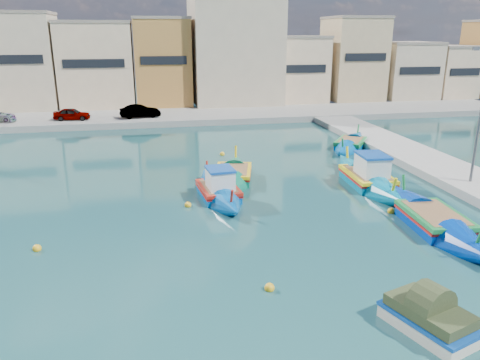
{
  "coord_description": "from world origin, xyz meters",
  "views": [
    {
      "loc": [
        -0.45,
        -16.53,
        8.66
      ],
      "look_at": [
        4.0,
        6.0,
        1.4
      ],
      "focal_mm": 35.0,
      "sensor_mm": 36.0,
      "label": 1
    }
  ],
  "objects_px": {
    "quay_street_lamp": "(480,115)",
    "luzzu_turquoise_cabin": "(367,179)",
    "luzzu_blue_south": "(434,222)",
    "luzzu_blue_cabin": "(219,192)",
    "luzzu_cyan_mid": "(350,145)",
    "tender_near": "(429,319)",
    "luzzu_green": "(233,176)",
    "church_block": "(234,35)"
  },
  "relations": [
    {
      "from": "luzzu_cyan_mid",
      "to": "tender_near",
      "type": "distance_m",
      "value": 23.86
    },
    {
      "from": "luzzu_blue_cabin",
      "to": "luzzu_turquoise_cabin",
      "type": "bearing_deg",
      "value": 3.2
    },
    {
      "from": "quay_street_lamp",
      "to": "luzzu_blue_south",
      "type": "relative_size",
      "value": 0.84
    },
    {
      "from": "church_block",
      "to": "luzzu_blue_south",
      "type": "distance_m",
      "value": 39.53
    },
    {
      "from": "luzzu_turquoise_cabin",
      "to": "luzzu_blue_south",
      "type": "xyz_separation_m",
      "value": [
        0.16,
        -6.57,
        -0.09
      ]
    },
    {
      "from": "quay_street_lamp",
      "to": "luzzu_turquoise_cabin",
      "type": "relative_size",
      "value": 0.82
    },
    {
      "from": "luzzu_cyan_mid",
      "to": "luzzu_blue_south",
      "type": "relative_size",
      "value": 0.79
    },
    {
      "from": "church_block",
      "to": "quay_street_lamp",
      "type": "height_order",
      "value": "church_block"
    },
    {
      "from": "luzzu_green",
      "to": "luzzu_blue_south",
      "type": "bearing_deg",
      "value": -48.89
    },
    {
      "from": "luzzu_cyan_mid",
      "to": "luzzu_blue_south",
      "type": "distance_m",
      "value": 15.8
    },
    {
      "from": "quay_street_lamp",
      "to": "luzzu_turquoise_cabin",
      "type": "xyz_separation_m",
      "value": [
        -5.35,
        1.95,
        -3.96
      ]
    },
    {
      "from": "church_block",
      "to": "luzzu_green",
      "type": "relative_size",
      "value": 2.29
    },
    {
      "from": "quay_street_lamp",
      "to": "luzzu_blue_south",
      "type": "bearing_deg",
      "value": -138.31
    },
    {
      "from": "church_block",
      "to": "luzzu_blue_cabin",
      "type": "relative_size",
      "value": 2.44
    },
    {
      "from": "luzzu_cyan_mid",
      "to": "luzzu_blue_south",
      "type": "xyz_separation_m",
      "value": [
        -2.74,
        -15.56,
        0.04
      ]
    },
    {
      "from": "church_block",
      "to": "luzzu_cyan_mid",
      "type": "bearing_deg",
      "value": -77.76
    },
    {
      "from": "luzzu_turquoise_cabin",
      "to": "luzzu_blue_south",
      "type": "height_order",
      "value": "luzzu_turquoise_cabin"
    },
    {
      "from": "quay_street_lamp",
      "to": "luzzu_turquoise_cabin",
      "type": "height_order",
      "value": "quay_street_lamp"
    },
    {
      "from": "luzzu_green",
      "to": "tender_near",
      "type": "height_order",
      "value": "luzzu_green"
    },
    {
      "from": "luzzu_cyan_mid",
      "to": "tender_near",
      "type": "relative_size",
      "value": 2.43
    },
    {
      "from": "luzzu_blue_cabin",
      "to": "luzzu_cyan_mid",
      "type": "height_order",
      "value": "luzzu_blue_cabin"
    },
    {
      "from": "luzzu_blue_south",
      "to": "luzzu_cyan_mid",
      "type": "bearing_deg",
      "value": 80.01
    },
    {
      "from": "luzzu_blue_cabin",
      "to": "tender_near",
      "type": "bearing_deg",
      "value": -71.52
    },
    {
      "from": "quay_street_lamp",
      "to": "luzzu_blue_cabin",
      "type": "height_order",
      "value": "quay_street_lamp"
    },
    {
      "from": "luzzu_blue_south",
      "to": "tender_near",
      "type": "bearing_deg",
      "value": -123.96
    },
    {
      "from": "church_block",
      "to": "luzzu_blue_cabin",
      "type": "distance_m",
      "value": 34.24
    },
    {
      "from": "luzzu_turquoise_cabin",
      "to": "luzzu_green",
      "type": "xyz_separation_m",
      "value": [
        -7.67,
        2.4,
        -0.1
      ]
    },
    {
      "from": "luzzu_blue_cabin",
      "to": "luzzu_cyan_mid",
      "type": "relative_size",
      "value": 1.04
    },
    {
      "from": "luzzu_blue_cabin",
      "to": "luzzu_green",
      "type": "height_order",
      "value": "luzzu_blue_cabin"
    },
    {
      "from": "church_block",
      "to": "quay_street_lamp",
      "type": "bearing_deg",
      "value": -77.65
    },
    {
      "from": "luzzu_blue_cabin",
      "to": "luzzu_green",
      "type": "bearing_deg",
      "value": 65.31
    },
    {
      "from": "quay_street_lamp",
      "to": "luzzu_blue_cabin",
      "type": "xyz_separation_m",
      "value": [
        -14.36,
        1.45,
        -4.0
      ]
    },
    {
      "from": "luzzu_turquoise_cabin",
      "to": "luzzu_cyan_mid",
      "type": "bearing_deg",
      "value": 72.08
    },
    {
      "from": "luzzu_green",
      "to": "luzzu_blue_cabin",
      "type": "bearing_deg",
      "value": -114.69
    },
    {
      "from": "church_block",
      "to": "luzzu_green",
      "type": "distance_m",
      "value": 31.24
    },
    {
      "from": "luzzu_blue_cabin",
      "to": "luzzu_green",
      "type": "relative_size",
      "value": 0.94
    },
    {
      "from": "tender_near",
      "to": "luzzu_blue_cabin",
      "type": "bearing_deg",
      "value": 108.48
    },
    {
      "from": "luzzu_turquoise_cabin",
      "to": "tender_near",
      "type": "bearing_deg",
      "value": -108.64
    },
    {
      "from": "quay_street_lamp",
      "to": "tender_near",
      "type": "distance_m",
      "value": 15.86
    },
    {
      "from": "quay_street_lamp",
      "to": "luzzu_turquoise_cabin",
      "type": "bearing_deg",
      "value": 159.95
    },
    {
      "from": "luzzu_cyan_mid",
      "to": "luzzu_green",
      "type": "xyz_separation_m",
      "value": [
        -10.58,
        -6.59,
        0.03
      ]
    },
    {
      "from": "quay_street_lamp",
      "to": "luzzu_cyan_mid",
      "type": "relative_size",
      "value": 1.06
    }
  ]
}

